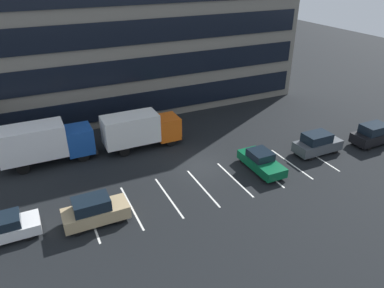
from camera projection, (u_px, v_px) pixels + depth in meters
name	position (u px, v px, depth m)	size (l,w,h in m)	color
ground_plane	(202.00, 166.00, 30.48)	(120.00, 120.00, 0.00)	black
office_building	(130.00, 23.00, 40.74)	(35.99, 13.76, 18.00)	slate
lot_markings	(219.00, 183.00, 28.12)	(19.74, 5.40, 0.01)	silver
box_truck_blue	(45.00, 142.00, 30.09)	(7.56, 2.50, 3.51)	#194799
box_truck_orange	(140.00, 129.00, 32.66)	(7.08, 2.34, 3.28)	#D85914
suv_tan	(95.00, 211.00, 23.62)	(4.22, 1.79, 1.91)	tan
sedan_forest	(261.00, 161.00, 29.64)	(1.88, 4.48, 1.61)	#0C5933
suv_black	(374.00, 134.00, 33.70)	(4.34, 1.84, 1.96)	black
sedan_white	(3.00, 229.00, 22.34)	(4.37, 1.83, 1.57)	white
suv_charcoal	(317.00, 144.00, 32.07)	(4.29, 1.82, 1.94)	#474C51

